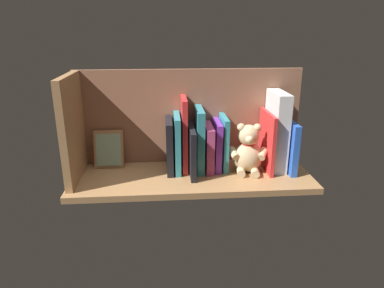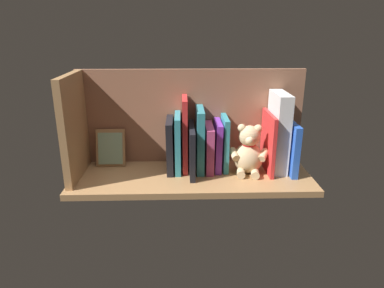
% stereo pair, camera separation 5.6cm
% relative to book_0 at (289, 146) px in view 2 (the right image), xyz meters
% --- Properties ---
extents(ground_plane, '(0.85, 0.31, 0.02)m').
position_rel_book_0_xyz_m(ground_plane, '(0.36, 0.03, -0.10)').
color(ground_plane, '#A87A4C').
extents(shelf_back_panel, '(0.85, 0.02, 0.36)m').
position_rel_book_0_xyz_m(shelf_back_panel, '(0.36, -0.10, 0.09)').
color(shelf_back_panel, '#966248').
rests_on(shelf_back_panel, ground_plane).
extents(shelf_side_divider, '(0.02, 0.25, 0.36)m').
position_rel_book_0_xyz_m(shelf_side_divider, '(0.76, 0.03, 0.09)').
color(shelf_side_divider, '#A87A4C').
rests_on(shelf_side_divider, ground_plane).
extents(book_0, '(0.02, 0.19, 0.19)m').
position_rel_book_0_xyz_m(book_0, '(0.00, 0.00, 0.00)').
color(book_0, blue).
rests_on(book_0, ground_plane).
extents(dictionary_thick_white, '(0.05, 0.16, 0.29)m').
position_rel_book_0_xyz_m(dictionary_thick_white, '(0.04, -0.01, 0.05)').
color(dictionary_thick_white, white).
rests_on(dictionary_thick_white, ground_plane).
extents(book_1, '(0.01, 0.18, 0.22)m').
position_rel_book_0_xyz_m(book_1, '(0.08, -0.00, 0.01)').
color(book_1, red).
rests_on(book_1, ground_plane).
extents(teddy_bear, '(0.15, 0.13, 0.18)m').
position_rel_book_0_xyz_m(teddy_bear, '(0.15, 0.02, -0.01)').
color(teddy_bear, '#D1B284').
rests_on(teddy_bear, ground_plane).
extents(book_2, '(0.02, 0.13, 0.20)m').
position_rel_book_0_xyz_m(book_2, '(0.23, -0.03, 0.01)').
color(book_2, teal).
rests_on(book_2, ground_plane).
extents(book_3, '(0.03, 0.14, 0.18)m').
position_rel_book_0_xyz_m(book_3, '(0.26, -0.02, -0.00)').
color(book_3, purple).
rests_on(book_3, ground_plane).
extents(book_4, '(0.03, 0.15, 0.17)m').
position_rel_book_0_xyz_m(book_4, '(0.29, -0.02, -0.01)').
color(book_4, '#B23F72').
rests_on(book_4, ground_plane).
extents(book_5, '(0.03, 0.15, 0.23)m').
position_rel_book_0_xyz_m(book_5, '(0.33, -0.02, 0.02)').
color(book_5, teal).
rests_on(book_5, ground_plane).
extents(book_6, '(0.02, 0.20, 0.17)m').
position_rel_book_0_xyz_m(book_6, '(0.36, 0.01, -0.01)').
color(book_6, black).
rests_on(book_6, ground_plane).
extents(book_7, '(0.02, 0.14, 0.27)m').
position_rel_book_0_xyz_m(book_7, '(0.38, -0.02, 0.04)').
color(book_7, red).
rests_on(book_7, ground_plane).
extents(book_8, '(0.02, 0.15, 0.21)m').
position_rel_book_0_xyz_m(book_8, '(0.41, -0.02, 0.01)').
color(book_8, teal).
rests_on(book_8, ground_plane).
extents(book_9, '(0.03, 0.15, 0.19)m').
position_rel_book_0_xyz_m(book_9, '(0.44, -0.02, 0.00)').
color(book_9, black).
rests_on(book_9, ground_plane).
extents(picture_frame_leaning, '(0.11, 0.05, 0.14)m').
position_rel_book_0_xyz_m(picture_frame_leaning, '(0.66, -0.07, -0.02)').
color(picture_frame_leaning, '#A87A4C').
rests_on(picture_frame_leaning, ground_plane).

